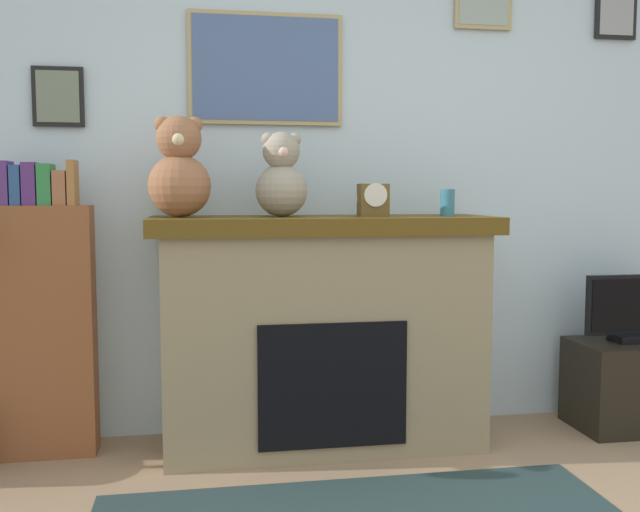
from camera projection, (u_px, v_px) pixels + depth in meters
back_wall at (366, 175)px, 3.68m from camera, size 5.20×0.15×2.60m
fireplace at (323, 330)px, 3.38m from camera, size 1.61×0.60×1.10m
bookshelf at (40, 319)px, 3.22m from camera, size 0.48×0.16×1.36m
tv_stand at (630, 385)px, 3.65m from camera, size 0.58×0.40×0.45m
television at (633, 310)px, 3.61m from camera, size 0.52×0.14×0.35m
candle_jar at (447, 202)px, 3.41m from camera, size 0.07×0.07×0.13m
mantel_clock at (373, 200)px, 3.34m from camera, size 0.14×0.10×0.16m
teddy_bear_cream at (179, 172)px, 3.18m from camera, size 0.28×0.28×0.46m
teddy_bear_tan at (281, 179)px, 3.26m from camera, size 0.24×0.24×0.39m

